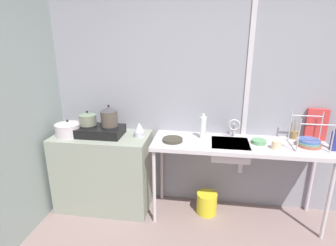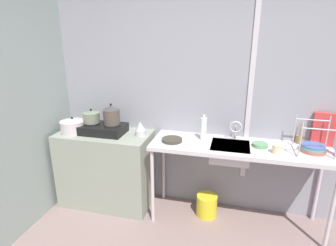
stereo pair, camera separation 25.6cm
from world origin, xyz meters
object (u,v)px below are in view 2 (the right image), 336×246
object	(u,v)px
small_bowl_on_drainboard	(260,145)
bucket_on_floor	(207,205)
sink_basin	(230,152)
faucet	(236,128)
cup_by_rack	(277,149)
pot_beside_stove	(73,126)
percolator	(140,129)
pot_on_right_burner	(111,115)
stove	(102,129)
frying_pan	(172,140)
pot_on_left_burner	(91,117)
bottle_by_sink	(204,129)
dish_rack	(313,148)
cereal_box	(324,129)
utensil_jar	(299,139)

from	to	relation	value
small_bowl_on_drainboard	bucket_on_floor	world-z (taller)	small_bowl_on_drainboard
sink_basin	faucet	xyz separation A→B (m)	(0.04, 0.16, 0.20)
cup_by_rack	bucket_on_floor	world-z (taller)	cup_by_rack
pot_beside_stove	faucet	bearing A→B (deg)	6.99
percolator	cup_by_rack	bearing A→B (deg)	-5.39
pot_on_right_burner	sink_basin	xyz separation A→B (m)	(1.26, -0.01, -0.29)
small_bowl_on_drainboard	stove	bearing A→B (deg)	-179.37
pot_beside_stove	frying_pan	world-z (taller)	pot_beside_stove
cup_by_rack	pot_on_left_burner	bearing A→B (deg)	176.99
stove	small_bowl_on_drainboard	xyz separation A→B (m)	(1.66, 0.02, -0.03)
percolator	faucet	size ratio (longest dim) A/B	0.76
sink_basin	bottle_by_sink	bearing A→B (deg)	162.69
percolator	bottle_by_sink	size ratio (longest dim) A/B	0.59
pot_on_left_burner	dish_rack	size ratio (longest dim) A/B	0.59
cereal_box	utensil_jar	distance (m)	0.23
pot_beside_stove	percolator	distance (m)	0.76
faucet	dish_rack	xyz separation A→B (m)	(0.69, -0.15, -0.09)
pot_beside_stove	sink_basin	size ratio (longest dim) A/B	0.73
stove	faucet	distance (m)	1.43
stove	dish_rack	bearing A→B (deg)	-0.19
stove	percolator	size ratio (longest dim) A/B	3.25
pot_on_right_burner	small_bowl_on_drainboard	xyz separation A→B (m)	(1.53, 0.02, -0.20)
bottle_by_sink	cereal_box	distance (m)	1.15
percolator	bucket_on_floor	bearing A→B (deg)	-0.67
small_bowl_on_drainboard	bucket_on_floor	bearing A→B (deg)	179.90
small_bowl_on_drainboard	utensil_jar	size ratio (longest dim) A/B	0.73
pot_beside_stove	utensil_jar	distance (m)	2.37
faucet	small_bowl_on_drainboard	bearing A→B (deg)	-28.33
stove	bottle_by_sink	size ratio (longest dim) A/B	1.90
utensil_jar	bucket_on_floor	bearing A→B (deg)	-167.55
bucket_on_floor	cereal_box	bearing A→B (deg)	10.41
frying_pan	cereal_box	size ratio (longest dim) A/B	0.63
faucet	frying_pan	distance (m)	0.66
pot_on_right_burner	frying_pan	xyz separation A→B (m)	(0.68, -0.05, -0.20)
pot_on_right_burner	pot_beside_stove	xyz separation A→B (m)	(-0.44, -0.07, -0.14)
small_bowl_on_drainboard	cereal_box	bearing A→B (deg)	18.58
dish_rack	bucket_on_floor	size ratio (longest dim) A/B	1.35
faucet	utensil_jar	xyz separation A→B (m)	(0.62, 0.06, -0.08)
pot_beside_stove	utensil_jar	world-z (taller)	utensil_jar
sink_basin	stove	bearing A→B (deg)	179.54
pot_on_left_burner	cup_by_rack	size ratio (longest dim) A/B	2.18
dish_rack	cereal_box	bearing A→B (deg)	59.93
cup_by_rack	faucet	bearing A→B (deg)	146.64
stove	small_bowl_on_drainboard	world-z (taller)	stove
sink_basin	faucet	world-z (taller)	faucet
faucet	frying_pan	xyz separation A→B (m)	(-0.62, -0.20, -0.11)
pot_beside_stove	frying_pan	bearing A→B (deg)	0.66
pot_on_left_burner	sink_basin	xyz separation A→B (m)	(1.50, -0.01, -0.25)
sink_basin	dish_rack	size ratio (longest dim) A/B	1.17
faucet	small_bowl_on_drainboard	xyz separation A→B (m)	(0.24, -0.13, -0.11)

